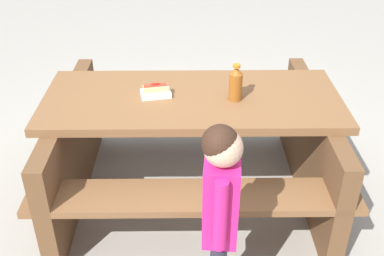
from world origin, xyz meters
TOP-DOWN VIEW (x-y plane):
  - ground_plane at (0.00, 0.00)m, footprint 30.00×30.00m
  - picnic_table at (0.00, 0.00)m, footprint 1.86×1.47m
  - soda_bottle at (-0.26, 0.03)m, footprint 0.08×0.08m
  - hotdog_tray at (0.22, 0.00)m, footprint 0.20×0.15m
  - child_in_coat at (-0.15, 0.92)m, footprint 0.17×0.27m

SIDE VIEW (x-z plane):
  - ground_plane at x=0.00m, z-range 0.00..0.00m
  - picnic_table at x=0.00m, z-range 0.07..0.82m
  - child_in_coat at x=-0.15m, z-range 0.15..1.25m
  - hotdog_tray at x=0.22m, z-range 0.74..0.82m
  - soda_bottle at x=-0.26m, z-range 0.74..0.97m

